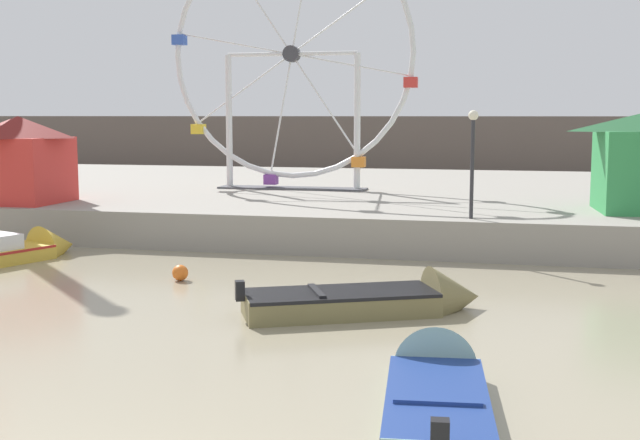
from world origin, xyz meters
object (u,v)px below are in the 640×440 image
at_px(promenade_lamp_near, 473,147).
at_px(motorboat_olive_wood, 385,300).
at_px(motorboat_mustard_yellow, 9,252).
at_px(motorboat_seafoam, 436,381).
at_px(carnival_booth_red_striped, 20,158).
at_px(ferris_wheel_white_frame, 292,59).
at_px(mooring_buoy_orange, 180,273).

bearing_deg(promenade_lamp_near, motorboat_olive_wood, -101.31).
xyz_separation_m(motorboat_olive_wood, promenade_lamp_near, (1.56, 7.79, 3.23)).
distance_m(motorboat_mustard_yellow, motorboat_seafoam, 16.72).
relative_size(motorboat_olive_wood, motorboat_mustard_yellow, 0.92).
height_order(carnival_booth_red_striped, promenade_lamp_near, promenade_lamp_near).
xyz_separation_m(ferris_wheel_white_frame, promenade_lamp_near, (8.16, -8.73, -3.38)).
bearing_deg(motorboat_seafoam, motorboat_olive_wood, 11.35).
bearing_deg(motorboat_seafoam, promenade_lamp_near, -5.56).
height_order(motorboat_olive_wood, motorboat_mustard_yellow, motorboat_olive_wood).
distance_m(motorboat_olive_wood, motorboat_seafoam, 5.53).
relative_size(motorboat_olive_wood, motorboat_seafoam, 1.14).
relative_size(motorboat_mustard_yellow, mooring_buoy_orange, 13.96).
bearing_deg(promenade_lamp_near, carnival_booth_red_striped, 176.35).
height_order(motorboat_mustard_yellow, mooring_buoy_orange, motorboat_mustard_yellow).
xyz_separation_m(motorboat_olive_wood, carnival_booth_red_striped, (-15.00, 8.85, 2.63)).
distance_m(carnival_booth_red_striped, mooring_buoy_orange, 11.44).
bearing_deg(motorboat_mustard_yellow, ferris_wheel_white_frame, -3.47).
bearing_deg(mooring_buoy_orange, ferris_wheel_white_frame, 92.49).
height_order(motorboat_mustard_yellow, ferris_wheel_white_frame, ferris_wheel_white_frame).
height_order(motorboat_olive_wood, motorboat_seafoam, motorboat_olive_wood).
xyz_separation_m(motorboat_olive_wood, motorboat_mustard_yellow, (-12.32, 3.93, -0.01)).
xyz_separation_m(ferris_wheel_white_frame, mooring_buoy_orange, (0.62, -14.18, -6.68)).
height_order(carnival_booth_red_striped, mooring_buoy_orange, carnival_booth_red_striped).
height_order(ferris_wheel_white_frame, mooring_buoy_orange, ferris_wheel_white_frame).
xyz_separation_m(motorboat_mustard_yellow, promenade_lamp_near, (13.87, 3.86, 3.23)).
relative_size(ferris_wheel_white_frame, carnival_booth_red_striped, 3.33).
xyz_separation_m(carnival_booth_red_striped, mooring_buoy_orange, (9.01, -6.51, -2.70)).
distance_m(motorboat_seafoam, carnival_booth_red_striped, 22.00).
bearing_deg(motorboat_seafoam, mooring_buoy_orange, 39.11).
bearing_deg(mooring_buoy_orange, motorboat_olive_wood, -21.37).
relative_size(motorboat_olive_wood, mooring_buoy_orange, 12.86).
distance_m(motorboat_seafoam, mooring_buoy_orange, 10.78).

